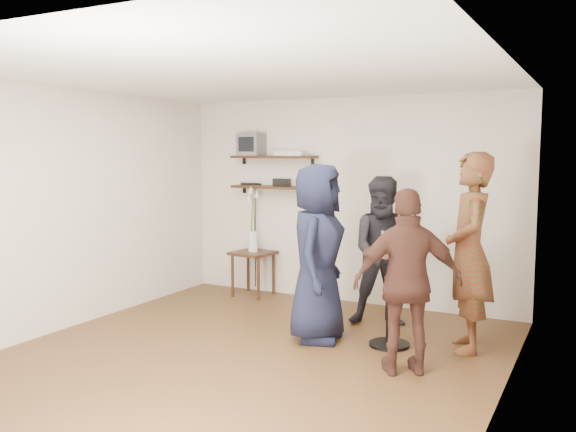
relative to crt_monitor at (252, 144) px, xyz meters
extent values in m
cube|color=#4F3119|center=(1.33, -2.38, -2.04)|extent=(4.50, 5.00, 0.04)
cube|color=white|center=(1.33, -2.38, 0.60)|extent=(4.50, 5.00, 0.04)
cube|color=beige|center=(1.33, 0.15, -0.72)|extent=(4.50, 0.04, 2.60)
cube|color=beige|center=(1.33, -4.89, -0.72)|extent=(4.50, 0.04, 2.60)
cube|color=beige|center=(-0.94, -2.38, -0.72)|extent=(0.04, 5.00, 2.60)
cube|color=beige|center=(3.60, -2.38, -0.72)|extent=(0.04, 5.00, 2.60)
cube|color=black|center=(0.33, 0.00, -0.17)|extent=(1.20, 0.25, 0.04)
cube|color=black|center=(0.33, 0.00, -0.57)|extent=(1.20, 0.25, 0.04)
cube|color=#59595B|center=(0.00, 0.00, 0.00)|extent=(0.32, 0.30, 0.30)
cube|color=silver|center=(0.60, 0.00, -0.12)|extent=(0.40, 0.24, 0.06)
cube|color=black|center=(0.45, 0.00, -0.50)|extent=(0.22, 0.10, 0.10)
cube|color=black|center=(-0.05, 0.05, -0.54)|extent=(0.30, 0.05, 0.03)
cube|color=black|center=(0.11, -0.17, -1.44)|extent=(0.56, 0.56, 0.04)
cylinder|color=black|center=(-0.09, -0.37, -1.74)|extent=(0.04, 0.04, 0.56)
cylinder|color=black|center=(0.31, -0.37, -1.74)|extent=(0.04, 0.04, 0.56)
cylinder|color=black|center=(-0.09, 0.02, -1.74)|extent=(0.04, 0.04, 0.56)
cylinder|color=black|center=(0.31, 0.02, -1.74)|extent=(0.04, 0.04, 0.56)
cylinder|color=silver|center=(0.11, -0.17, -1.29)|extent=(0.13, 0.13, 0.27)
cylinder|color=#3C7421|center=(0.09, -0.17, -1.01)|extent=(0.01, 0.06, 0.50)
cone|color=silver|center=(0.05, -0.17, -0.70)|extent=(0.06, 0.08, 0.11)
cylinder|color=#3C7421|center=(0.13, -0.17, -0.98)|extent=(0.03, 0.05, 0.56)
cone|color=silver|center=(0.16, -0.15, -0.65)|extent=(0.10, 0.11, 0.12)
cylinder|color=#3C7421|center=(0.11, -0.19, -0.95)|extent=(0.09, 0.08, 0.61)
cone|color=silver|center=(0.11, -0.22, -0.59)|extent=(0.12, 0.11, 0.12)
cylinder|color=black|center=(2.40, -1.39, -1.08)|extent=(0.52, 0.52, 0.04)
cylinder|color=black|center=(2.40, -1.39, -1.54)|extent=(0.07, 0.07, 0.89)
cylinder|color=black|center=(2.40, -1.39, -2.00)|extent=(0.40, 0.40, 0.03)
cylinder|color=silver|center=(2.35, -1.43, -1.06)|extent=(0.06, 0.06, 0.00)
cylinder|color=silver|center=(2.35, -1.43, -1.01)|extent=(0.01, 0.01, 0.09)
cylinder|color=silver|center=(2.35, -1.43, -0.91)|extent=(0.07, 0.07, 0.11)
cylinder|color=tan|center=(2.35, -1.43, -0.94)|extent=(0.06, 0.06, 0.06)
cylinder|color=silver|center=(2.47, -1.41, -1.06)|extent=(0.06, 0.06, 0.00)
cylinder|color=silver|center=(2.47, -1.41, -1.01)|extent=(0.01, 0.01, 0.09)
cylinder|color=silver|center=(2.47, -1.41, -0.91)|extent=(0.07, 0.07, 0.11)
cylinder|color=tan|center=(2.47, -1.41, -0.93)|extent=(0.06, 0.06, 0.06)
cylinder|color=silver|center=(2.39, -1.33, -1.06)|extent=(0.06, 0.06, 0.00)
cylinder|color=silver|center=(2.39, -1.33, -1.01)|extent=(0.01, 0.01, 0.09)
cylinder|color=silver|center=(2.39, -1.33, -0.91)|extent=(0.07, 0.07, 0.11)
cylinder|color=tan|center=(2.39, -1.33, -0.93)|extent=(0.06, 0.06, 0.06)
cylinder|color=silver|center=(2.43, -1.38, -1.06)|extent=(0.06, 0.06, 0.00)
cylinder|color=silver|center=(2.43, -1.38, -1.01)|extent=(0.01, 0.01, 0.09)
cylinder|color=silver|center=(2.43, -1.38, -0.91)|extent=(0.07, 0.07, 0.11)
cylinder|color=tan|center=(2.43, -1.38, -0.94)|extent=(0.06, 0.06, 0.06)
imported|color=maroon|center=(3.11, -1.15, -1.06)|extent=(0.66, 0.81, 1.92)
imported|color=black|center=(2.12, -0.70, -1.19)|extent=(0.98, 0.88, 1.65)
imported|color=black|center=(1.68, -1.53, -1.12)|extent=(0.73, 0.97, 1.80)
imported|color=#42241C|center=(2.77, -2.03, -1.21)|extent=(1.02, 0.81, 1.61)
camera|label=1|loc=(4.23, -7.07, -0.09)|focal=38.00mm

